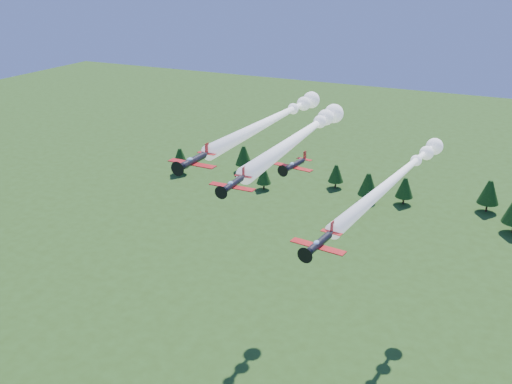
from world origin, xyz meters
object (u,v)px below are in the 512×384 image
at_px(plane_left, 276,118).
at_px(plane_slot, 294,165).
at_px(plane_right, 399,175).
at_px(plane_lead, 305,132).

xyz_separation_m(plane_left, plane_slot, (12.07, -20.16, -1.67)).
distance_m(plane_right, plane_slot, 27.39).
height_order(plane_lead, plane_right, plane_lead).
relative_size(plane_lead, plane_left, 0.88).
relative_size(plane_left, plane_slot, 7.24).
xyz_separation_m(plane_left, plane_right, (24.43, 3.10, -9.19)).
relative_size(plane_left, plane_right, 0.87).
relative_size(plane_lead, plane_slot, 6.39).
height_order(plane_lead, plane_left, plane_lead).
relative_size(plane_lead, plane_right, 0.77).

